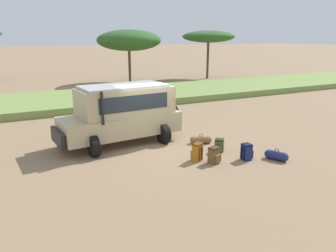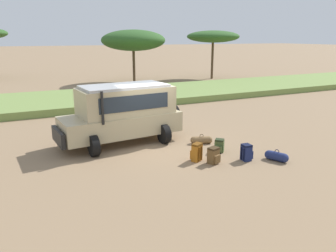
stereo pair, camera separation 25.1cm
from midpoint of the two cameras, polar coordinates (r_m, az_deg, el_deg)
The scene contains 11 objects.
ground_plane at distance 13.45m, azimuth -1.80°, elevation -3.54°, with size 320.00×320.00×0.00m, color #8C7051.
grass_bank at distance 23.19m, azimuth -12.36°, elevation 4.72°, with size 120.00×7.00×0.44m.
safari_vehicle at distance 13.72m, azimuth -7.31°, elevation 2.35°, with size 5.43×3.02×2.44m.
backpack_beside_front_wheel at distance 11.73m, azimuth 8.56°, elevation -5.12°, with size 0.45×0.45×0.58m.
backpack_cluster_center at distance 12.23m, azimuth 14.08°, elevation -4.51°, with size 0.42×0.35×0.61m.
backpack_near_rear_wheel at distance 11.87m, azimuth 5.61°, elevation -4.59°, with size 0.46×0.45×0.66m.
backpack_outermost at distance 12.90m, azimuth 9.48°, elevation -3.41°, with size 0.47×0.47×0.51m.
duffel_bag_low_black_case at distance 13.81m, azimuth 6.36°, elevation -2.43°, with size 0.89×0.53×0.41m.
duffel_bag_soft_canvas at distance 12.54m, azimuth 18.92°, elevation -5.01°, with size 0.56×0.83×0.43m.
acacia_tree_left_mid at distance 32.11m, azimuth -5.84°, elevation 14.62°, with size 6.00×6.32×4.99m.
acacia_tree_centre_back at distance 35.44m, azimuth 8.07°, elevation 15.15°, with size 5.48×5.27×4.96m.
Camera 2 is at (-4.95, -11.73, 4.34)m, focal length 35.00 mm.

